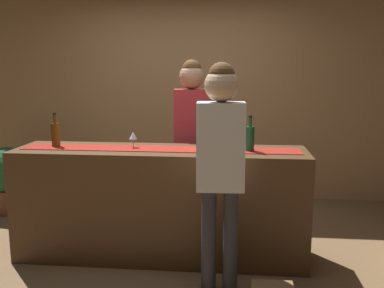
% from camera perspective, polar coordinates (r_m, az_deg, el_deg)
% --- Properties ---
extents(ground_plane, '(10.00, 10.00, 0.00)m').
position_cam_1_polar(ground_plane, '(3.97, -4.13, -14.59)').
color(ground_plane, brown).
extents(back_wall, '(6.00, 0.12, 2.90)m').
position_cam_1_polar(back_wall, '(5.49, -0.90, 7.96)').
color(back_wall, tan).
rests_on(back_wall, ground).
extents(bar_counter, '(2.51, 0.60, 0.97)m').
position_cam_1_polar(bar_counter, '(3.79, -4.22, -7.91)').
color(bar_counter, '#543821').
rests_on(bar_counter, ground).
extents(counter_runner_cloth, '(2.39, 0.28, 0.01)m').
position_cam_1_polar(counter_runner_cloth, '(3.67, -4.32, -0.64)').
color(counter_runner_cloth, maroon).
rests_on(counter_runner_cloth, bar_counter).
extents(wine_bottle_amber, '(0.07, 0.07, 0.30)m').
position_cam_1_polar(wine_bottle_amber, '(3.94, -17.79, 1.26)').
color(wine_bottle_amber, brown).
rests_on(wine_bottle_amber, bar_counter).
extents(wine_bottle_green, '(0.07, 0.07, 0.30)m').
position_cam_1_polar(wine_bottle_green, '(3.58, 7.75, 0.80)').
color(wine_bottle_green, '#194723').
rests_on(wine_bottle_green, bar_counter).
extents(wine_bottle_clear, '(0.07, 0.07, 0.30)m').
position_cam_1_polar(wine_bottle_clear, '(3.58, 2.54, 0.90)').
color(wine_bottle_clear, '#B2C6C1').
rests_on(wine_bottle_clear, bar_counter).
extents(wine_glass_near_customer, '(0.07, 0.07, 0.14)m').
position_cam_1_polar(wine_glass_near_customer, '(3.49, 4.95, 0.49)').
color(wine_glass_near_customer, silver).
rests_on(wine_glass_near_customer, bar_counter).
extents(wine_glass_mid_counter, '(0.07, 0.07, 0.14)m').
position_cam_1_polar(wine_glass_mid_counter, '(3.73, -7.88, 1.06)').
color(wine_glass_mid_counter, silver).
rests_on(wine_glass_mid_counter, bar_counter).
extents(bartender, '(0.35, 0.24, 1.74)m').
position_cam_1_polar(bartender, '(4.19, -0.03, 2.24)').
color(bartender, '#26262B').
rests_on(bartender, ground).
extents(customer_sipping, '(0.35, 0.24, 1.70)m').
position_cam_1_polar(customer_sipping, '(3.04, 3.85, -1.37)').
color(customer_sipping, '#33333D').
rests_on(customer_sipping, ground).
extents(potted_plant_tall, '(0.53, 0.53, 0.77)m').
position_cam_1_polar(potted_plant_tall, '(5.34, -23.43, -3.84)').
color(potted_plant_tall, brown).
rests_on(potted_plant_tall, ground).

